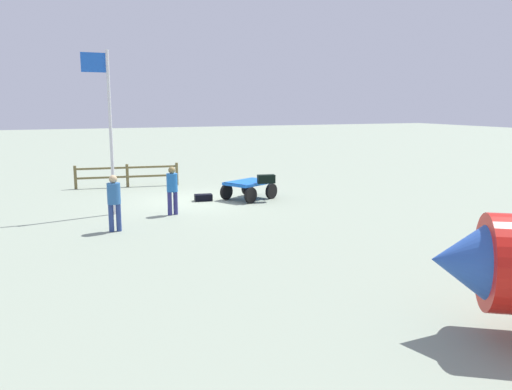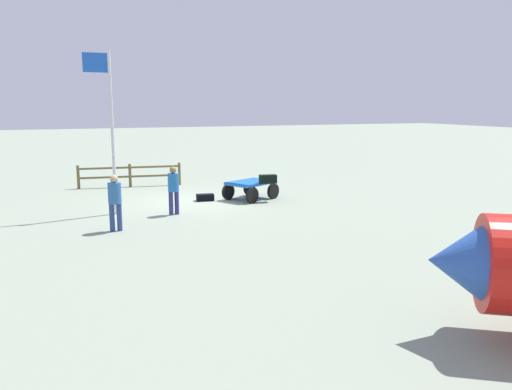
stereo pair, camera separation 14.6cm
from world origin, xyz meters
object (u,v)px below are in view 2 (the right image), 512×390
object	(u,v)px
worker_lead	(173,187)
worker_trailing	(115,198)
suitcase_navy	(268,179)
suitcase_tan	(205,197)
luggage_cart	(250,186)
flagpole	(109,120)

from	to	relation	value
worker_lead	worker_trailing	xyz separation A→B (m)	(1.99, 1.53, 0.03)
suitcase_navy	suitcase_tan	xyz separation A→B (m)	(2.08, -0.98, -0.70)
worker_trailing	luggage_cart	bearing A→B (deg)	-148.86
worker_lead	flagpole	bearing A→B (deg)	-24.11
luggage_cart	worker_trailing	distance (m)	6.14
suitcase_navy	flagpole	size ratio (longest dim) A/B	0.13
suitcase_navy	flagpole	distance (m)	5.89
worker_lead	suitcase_tan	bearing A→B (deg)	-129.39
suitcase_navy	worker_trailing	bearing A→B (deg)	23.75
flagpole	suitcase_navy	bearing A→B (deg)	-178.34
luggage_cart	suitcase_tan	distance (m)	1.73
worker_lead	worker_trailing	bearing A→B (deg)	37.56
worker_lead	worker_trailing	world-z (taller)	worker_trailing
worker_lead	worker_trailing	distance (m)	2.51
flagpole	worker_trailing	bearing A→B (deg)	85.34
flagpole	worker_lead	bearing A→B (deg)	155.89
suitcase_tan	flagpole	distance (m)	4.59
worker_lead	flagpole	world-z (taller)	flagpole
suitcase_navy	worker_trailing	distance (m)	6.18
worker_lead	flagpole	size ratio (longest dim) A/B	0.30
suitcase_navy	worker_trailing	size ratio (longest dim) A/B	0.42
luggage_cart	flagpole	distance (m)	5.71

